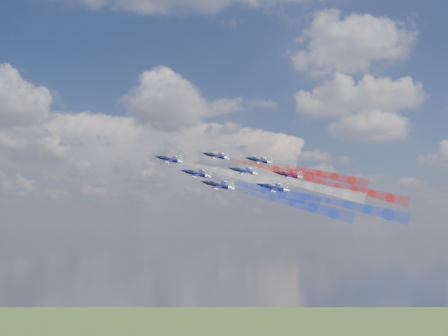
# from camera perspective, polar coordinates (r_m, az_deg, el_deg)

# --- Properties ---
(jet_lead) EXTENTS (13.05, 10.87, 8.18)m
(jet_lead) POSITION_cam_1_polar(r_m,az_deg,el_deg) (176.61, -5.95, 0.92)
(jet_lead) COLOR black
(trail_lead) EXTENTS (34.25, 10.26, 12.83)m
(trail_lead) POSITION_cam_1_polar(r_m,az_deg,el_deg) (169.27, 0.75, -0.61)
(trail_lead) COLOR white
(jet_inner_left) EXTENTS (13.05, 10.87, 8.18)m
(jet_inner_left) POSITION_cam_1_polar(r_m,az_deg,el_deg) (162.86, -3.02, -0.64)
(jet_inner_left) COLOR black
(trail_inner_left) EXTENTS (34.25, 10.26, 12.83)m
(trail_inner_left) POSITION_cam_1_polar(r_m,az_deg,el_deg) (156.82, 4.36, -2.36)
(trail_inner_left) COLOR blue
(jet_inner_right) EXTENTS (13.05, 10.87, 8.18)m
(jet_inner_right) POSITION_cam_1_polar(r_m,az_deg,el_deg) (183.76, -0.85, 1.31)
(jet_inner_right) COLOR black
(trail_inner_right) EXTENTS (34.25, 10.26, 12.83)m
(trail_inner_right) POSITION_cam_1_polar(r_m,az_deg,el_deg) (178.18, 5.72, -0.14)
(trail_inner_right) COLOR red
(jet_outer_left) EXTENTS (13.05, 10.87, 8.18)m
(jet_outer_left) POSITION_cam_1_polar(r_m,az_deg,el_deg) (150.73, -0.61, -1.90)
(jet_outer_left) COLOR black
(trail_outer_left) EXTENTS (34.25, 10.26, 12.83)m
(trail_outer_left) POSITION_cam_1_polar(r_m,az_deg,el_deg) (145.79, 7.46, -3.79)
(trail_outer_left) COLOR blue
(jet_center_third) EXTENTS (13.05, 10.87, 8.18)m
(jet_center_third) POSITION_cam_1_polar(r_m,az_deg,el_deg) (170.13, 2.20, -0.37)
(jet_center_third) COLOR black
(trail_center_third) EXTENTS (34.25, 10.26, 12.83)m
(trail_center_third) POSITION_cam_1_polar(r_m,az_deg,el_deg) (165.93, 9.38, -1.98)
(trail_center_third) COLOR white
(jet_outer_right) EXTENTS (13.05, 10.87, 8.18)m
(jet_outer_right) POSITION_cam_1_polar(r_m,az_deg,el_deg) (189.83, 3.87, 0.83)
(jet_outer_right) COLOR black
(trail_outer_right) EXTENTS (34.25, 10.26, 12.83)m
(trail_outer_right) POSITION_cam_1_polar(r_m,az_deg,el_deg) (186.00, 10.31, -0.58)
(trail_outer_right) COLOR red
(jet_rear_left) EXTENTS (13.05, 10.87, 8.18)m
(jet_rear_left) POSITION_cam_1_polar(r_m,az_deg,el_deg) (156.42, 5.46, -2.17)
(jet_rear_left) COLOR black
(trail_rear_left) EXTENTS (34.25, 10.26, 12.83)m
(trail_rear_left) POSITION_cam_1_polar(r_m,az_deg,el_deg) (153.70, 13.34, -3.94)
(trail_rear_left) COLOR blue
(jet_rear_right) EXTENTS (13.05, 10.87, 8.18)m
(jet_rear_right) POSITION_cam_1_polar(r_m,az_deg,el_deg) (177.44, 7.10, -0.77)
(jet_rear_right) COLOR black
(trail_rear_right) EXTENTS (34.25, 10.26, 12.83)m
(trail_rear_right) POSITION_cam_1_polar(r_m,az_deg,el_deg) (175.04, 14.04, -2.30)
(trail_rear_right) COLOR red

